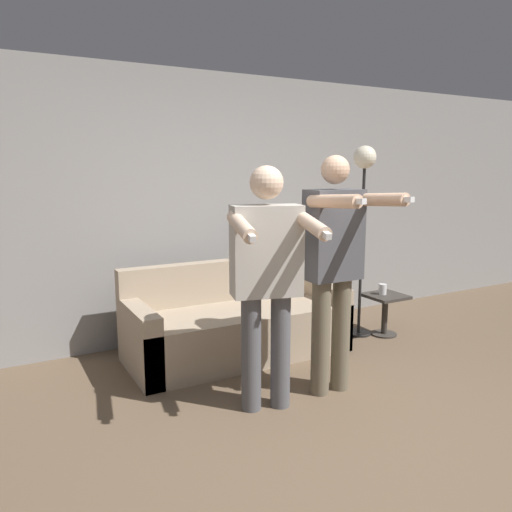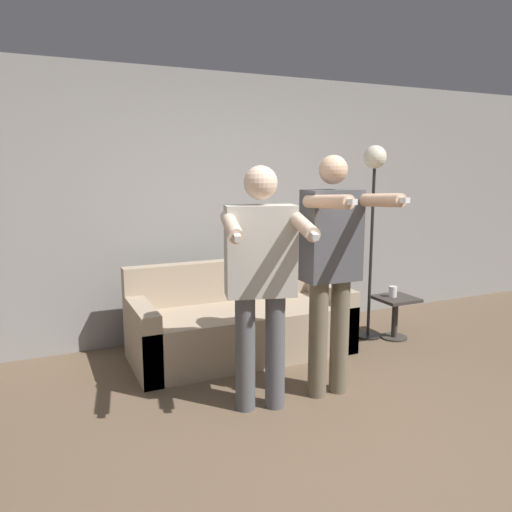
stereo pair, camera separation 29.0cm
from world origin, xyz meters
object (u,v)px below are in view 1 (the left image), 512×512
couch (236,325)px  cup (383,289)px  floor_lamp (364,186)px  person_right (334,260)px  side_table (385,307)px  person_left (267,272)px  cat (258,248)px

couch → cup: couch is taller
floor_lamp → cup: size_ratio=18.01×
couch → person_right: (0.28, -1.05, 0.75)m
person_right → floor_lamp: size_ratio=0.93×
person_right → side_table: bearing=32.9°
couch → side_table: couch is taller
person_left → cat: 1.52m
floor_lamp → cup: 1.06m
couch → person_right: person_right is taller
person_left → person_right: bearing=14.7°
floor_lamp → side_table: size_ratio=4.50×
couch → person_left: 1.30m
person_left → cat: (0.68, 1.35, -0.08)m
floor_lamp → couch: bearing=176.0°
cat → floor_lamp: size_ratio=0.27×
couch → person_right: bearing=-74.9°
couch → person_right: 1.32m
person_left → cup: 2.08m
person_right → cat: 1.37m
couch → side_table: 1.59m
person_right → cat: (0.11, 1.36, -0.11)m
couch → floor_lamp: bearing=-4.0°
couch → person_right: size_ratio=1.11×
side_table → cup: 0.18m
cat → floor_lamp: 1.20m
couch → cat: (0.40, 0.31, 0.64)m
person_right → cup: 1.61m
cat → cup: size_ratio=4.89×
cat → side_table: bearing=-25.2°
side_table → cup: size_ratio=4.01×
person_left → floor_lamp: size_ratio=0.89×
cat → person_right: bearing=-94.8°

